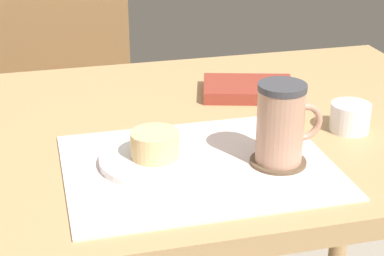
{
  "coord_description": "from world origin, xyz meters",
  "views": [
    {
      "loc": [
        -0.28,
        -1.03,
        1.22
      ],
      "look_at": [
        -0.05,
        -0.13,
        0.8
      ],
      "focal_mm": 60.0,
      "sensor_mm": 36.0,
      "label": 1
    }
  ],
  "objects_px": {
    "wooden_chair": "(75,111)",
    "small_book": "(248,89)",
    "pastry": "(155,144)",
    "sugar_bowl": "(350,117)",
    "pastry_plate": "(155,160)",
    "dining_table": "(199,168)",
    "coffee_mug": "(282,123)"
  },
  "relations": [
    {
      "from": "wooden_chair",
      "to": "pastry_plate",
      "type": "relative_size",
      "value": 5.37
    },
    {
      "from": "dining_table",
      "to": "sugar_bowl",
      "type": "relative_size",
      "value": 15.52
    },
    {
      "from": "dining_table",
      "to": "wooden_chair",
      "type": "height_order",
      "value": "wooden_chair"
    },
    {
      "from": "wooden_chair",
      "to": "small_book",
      "type": "relative_size",
      "value": 5.26
    },
    {
      "from": "dining_table",
      "to": "pastry_plate",
      "type": "distance_m",
      "value": 0.21
    },
    {
      "from": "dining_table",
      "to": "small_book",
      "type": "distance_m",
      "value": 0.2
    },
    {
      "from": "pastry",
      "to": "small_book",
      "type": "distance_m",
      "value": 0.36
    },
    {
      "from": "wooden_chair",
      "to": "pastry_plate",
      "type": "distance_m",
      "value": 0.88
    },
    {
      "from": "coffee_mug",
      "to": "dining_table",
      "type": "bearing_deg",
      "value": 112.23
    },
    {
      "from": "pastry",
      "to": "sugar_bowl",
      "type": "bearing_deg",
      "value": 7.92
    },
    {
      "from": "dining_table",
      "to": "coffee_mug",
      "type": "bearing_deg",
      "value": -67.77
    },
    {
      "from": "pastry",
      "to": "sugar_bowl",
      "type": "relative_size",
      "value": 1.09
    },
    {
      "from": "pastry_plate",
      "to": "pastry",
      "type": "distance_m",
      "value": 0.03
    },
    {
      "from": "small_book",
      "to": "dining_table",
      "type": "bearing_deg",
      "value": -122.96
    },
    {
      "from": "wooden_chair",
      "to": "sugar_bowl",
      "type": "height_order",
      "value": "wooden_chair"
    },
    {
      "from": "pastry",
      "to": "coffee_mug",
      "type": "xyz_separation_m",
      "value": [
        0.19,
        -0.05,
        0.04
      ]
    },
    {
      "from": "sugar_bowl",
      "to": "small_book",
      "type": "xyz_separation_m",
      "value": [
        -0.12,
        0.21,
        -0.01
      ]
    },
    {
      "from": "pastry_plate",
      "to": "coffee_mug",
      "type": "xyz_separation_m",
      "value": [
        0.19,
        -0.05,
        0.06
      ]
    },
    {
      "from": "coffee_mug",
      "to": "small_book",
      "type": "distance_m",
      "value": 0.32
    },
    {
      "from": "dining_table",
      "to": "pastry",
      "type": "xyz_separation_m",
      "value": [
        -0.11,
        -0.15,
        0.13
      ]
    },
    {
      "from": "pastry",
      "to": "coffee_mug",
      "type": "bearing_deg",
      "value": -13.72
    },
    {
      "from": "wooden_chair",
      "to": "small_book",
      "type": "distance_m",
      "value": 0.7
    },
    {
      "from": "wooden_chair",
      "to": "pastry_plate",
      "type": "height_order",
      "value": "wooden_chair"
    },
    {
      "from": "pastry",
      "to": "small_book",
      "type": "bearing_deg",
      "value": 47.11
    },
    {
      "from": "wooden_chair",
      "to": "sugar_bowl",
      "type": "bearing_deg",
      "value": 112.63
    },
    {
      "from": "pastry",
      "to": "small_book",
      "type": "height_order",
      "value": "pastry"
    },
    {
      "from": "wooden_chair",
      "to": "pastry_plate",
      "type": "bearing_deg",
      "value": 88.89
    },
    {
      "from": "wooden_chair",
      "to": "small_book",
      "type": "xyz_separation_m",
      "value": [
        0.31,
        -0.58,
        0.25
      ]
    },
    {
      "from": "pastry_plate",
      "to": "sugar_bowl",
      "type": "xyz_separation_m",
      "value": [
        0.36,
        0.05,
        0.02
      ]
    },
    {
      "from": "wooden_chair",
      "to": "pastry",
      "type": "distance_m",
      "value": 0.89
    },
    {
      "from": "sugar_bowl",
      "to": "small_book",
      "type": "height_order",
      "value": "sugar_bowl"
    },
    {
      "from": "pastry_plate",
      "to": "pastry",
      "type": "relative_size",
      "value": 2.3
    }
  ]
}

